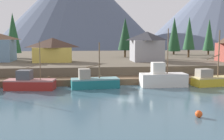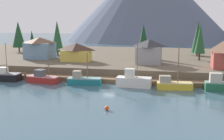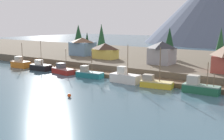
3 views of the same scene
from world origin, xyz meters
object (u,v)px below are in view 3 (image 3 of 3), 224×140
at_px(fishing_boat_orange, 21,64).
at_px(fishing_boat_red, 63,70).
at_px(conifer_centre, 78,35).
at_px(channel_buoy, 69,95).
at_px(conifer_back_right, 101,37).
at_px(conifer_far_left, 169,40).
at_px(house_blue, 83,46).
at_px(house_grey, 162,52).
at_px(fishing_boat_green, 200,87).
at_px(fishing_boat_teal, 89,74).
at_px(conifer_near_left, 87,40).
at_px(conifer_mid_left, 221,42).
at_px(fishing_boat_black, 41,67).
at_px(house_yellow, 105,51).
at_px(fishing_boat_yellow, 155,83).
at_px(fishing_boat_white, 125,77).

relative_size(fishing_boat_orange, fishing_boat_red, 1.05).
distance_m(conifer_centre, channel_buoy, 68.23).
relative_size(conifer_back_right, conifer_far_left, 1.10).
bearing_deg(fishing_boat_orange, house_blue, 63.91).
bearing_deg(conifer_centre, house_grey, -20.81).
bearing_deg(fishing_boat_green, house_blue, 155.89).
bearing_deg(fishing_boat_teal, conifer_near_left, 124.97).
xyz_separation_m(fishing_boat_teal, conifer_mid_left, (25.38, 26.17, 7.56)).
height_order(fishing_boat_black, house_yellow, fishing_boat_black).
relative_size(conifer_far_left, channel_buoy, 14.23).
distance_m(fishing_boat_yellow, fishing_boat_green, 9.44).
height_order(fishing_boat_yellow, conifer_centre, conifer_centre).
bearing_deg(fishing_boat_green, conifer_centre, 149.72).
height_order(fishing_boat_green, house_blue, house_blue).
xyz_separation_m(fishing_boat_black, house_blue, (-1.20, 20.17, 4.58)).
bearing_deg(conifer_near_left, house_blue, -55.18).
height_order(fishing_boat_teal, conifer_far_left, conifer_far_left).
relative_size(house_grey, channel_buoy, 9.40).
height_order(conifer_centre, conifer_far_left, conifer_centre).
bearing_deg(house_grey, fishing_boat_green, -45.93).
relative_size(fishing_boat_black, fishing_boat_green, 1.21).
height_order(fishing_boat_orange, conifer_mid_left, conifer_mid_left).
relative_size(fishing_boat_red, fishing_boat_white, 0.82).
distance_m(fishing_boat_black, house_grey, 35.42).
relative_size(conifer_near_left, channel_buoy, 10.87).
distance_m(fishing_boat_red, channel_buoy, 25.00).
relative_size(conifer_mid_left, conifer_far_left, 1.02).
height_order(fishing_boat_white, house_yellow, fishing_boat_white).
height_order(fishing_boat_teal, conifer_mid_left, conifer_mid_left).
xyz_separation_m(fishing_boat_teal, conifer_back_right, (-17.86, 28.70, 7.62)).
xyz_separation_m(house_yellow, conifer_far_left, (16.95, 11.16, 3.34)).
distance_m(fishing_boat_white, house_grey, 17.32).
bearing_deg(fishing_boat_green, house_grey, 132.41).
relative_size(fishing_boat_orange, conifer_far_left, 0.78).
height_order(fishing_boat_red, house_grey, house_grey).
height_order(fishing_boat_orange, house_yellow, fishing_boat_orange).
xyz_separation_m(fishing_boat_red, conifer_near_left, (-19.90, 33.98, 5.98)).
xyz_separation_m(fishing_boat_white, conifer_far_left, (-1.31, 27.95, 7.14)).
bearing_deg(channel_buoy, house_yellow, 116.29).
xyz_separation_m(fishing_boat_teal, conifer_far_left, (9.46, 28.14, 7.41)).
relative_size(fishing_boat_yellow, conifer_back_right, 0.80).
xyz_separation_m(fishing_boat_teal, conifer_centre, (-34.80, 34.73, 7.68)).
relative_size(fishing_boat_black, conifer_centre, 0.82).
distance_m(fishing_boat_black, fishing_boat_red, 9.15).
bearing_deg(fishing_boat_black, fishing_boat_green, -2.33).
bearing_deg(conifer_mid_left, fishing_boat_black, -149.22).
height_order(fishing_boat_black, conifer_mid_left, conifer_mid_left).
bearing_deg(channel_buoy, conifer_near_left, 127.22).
relative_size(fishing_boat_yellow, channel_buoy, 12.46).
height_order(fishing_boat_teal, conifer_back_right, conifer_back_right).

